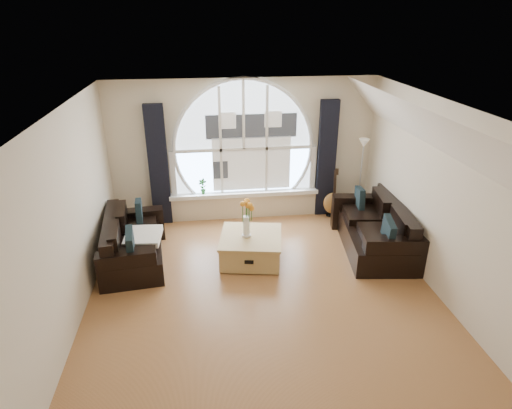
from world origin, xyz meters
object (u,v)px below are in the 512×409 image
object	(u,v)px
sofa_left	(133,239)
vase_flowers	(246,214)
floor_lamp	(360,179)
potted_plant	(203,186)
sofa_right	(374,228)
coffee_chest	(251,247)
guitar	(333,192)

from	to	relation	value
sofa_left	vase_flowers	world-z (taller)	vase_flowers
sofa_left	vase_flowers	xyz separation A→B (m)	(1.82, -0.19, 0.43)
floor_lamp	potted_plant	size ratio (longest dim) A/B	5.25
floor_lamp	potted_plant	bearing A→B (deg)	175.17
sofa_right	coffee_chest	world-z (taller)	sofa_right
floor_lamp	guitar	xyz separation A→B (m)	(-0.50, 0.04, -0.27)
vase_flowers	potted_plant	distance (m)	1.75
vase_flowers	sofa_left	bearing A→B (deg)	174.05
coffee_chest	floor_lamp	world-z (taller)	floor_lamp
vase_flowers	floor_lamp	size ratio (longest dim) A/B	0.44
coffee_chest	floor_lamp	bearing A→B (deg)	41.02
guitar	potted_plant	world-z (taller)	guitar
sofa_left	vase_flowers	bearing A→B (deg)	-12.15
sofa_left	sofa_right	size ratio (longest dim) A/B	0.91
vase_flowers	sofa_right	bearing A→B (deg)	2.05
sofa_right	floor_lamp	size ratio (longest dim) A/B	1.18
sofa_right	guitar	distance (m)	1.37
vase_flowers	potted_plant	xyz separation A→B (m)	(-0.67, 1.62, -0.13)
coffee_chest	guitar	world-z (taller)	guitar
vase_flowers	potted_plant	size ratio (longest dim) A/B	2.30
vase_flowers	floor_lamp	bearing A→B (deg)	29.84
coffee_chest	vase_flowers	bearing A→B (deg)	-179.55
sofa_left	coffee_chest	xyz separation A→B (m)	(1.89, -0.20, -0.16)
sofa_right	potted_plant	xyz separation A→B (m)	(-2.86, 1.54, 0.30)
sofa_left	potted_plant	size ratio (longest dim) A/B	5.62
sofa_right	sofa_left	bearing A→B (deg)	-174.21
sofa_left	coffee_chest	world-z (taller)	sofa_left
sofa_right	coffee_chest	xyz separation A→B (m)	(-2.12, -0.09, -0.16)
potted_plant	sofa_right	bearing A→B (deg)	-28.23
sofa_left	potted_plant	bearing A→B (deg)	44.90
potted_plant	guitar	bearing A→B (deg)	-4.86
coffee_chest	potted_plant	world-z (taller)	potted_plant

